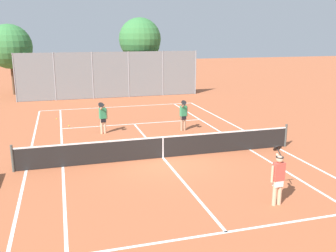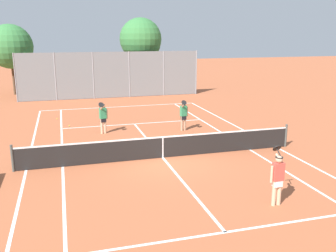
# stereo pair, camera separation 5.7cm
# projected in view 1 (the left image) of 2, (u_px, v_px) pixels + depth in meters

# --- Properties ---
(ground_plane) EXTENTS (120.00, 120.00, 0.00)m
(ground_plane) POSITION_uv_depth(u_px,v_px,m) (163.00, 158.00, 15.97)
(ground_plane) COLOR #B25B38
(court_line_markings) EXTENTS (11.10, 23.90, 0.01)m
(court_line_markings) POSITION_uv_depth(u_px,v_px,m) (163.00, 158.00, 15.97)
(court_line_markings) COLOR white
(court_line_markings) RESTS_ON ground
(tennis_net) EXTENTS (12.00, 0.10, 1.07)m
(tennis_net) POSITION_uv_depth(u_px,v_px,m) (163.00, 146.00, 15.85)
(tennis_net) COLOR #474C47
(tennis_net) RESTS_ON ground
(player_near_side) EXTENTS (0.64, 0.75, 1.77)m
(player_near_side) POSITION_uv_depth(u_px,v_px,m) (278.00, 177.00, 11.40)
(player_near_side) COLOR #D8A884
(player_near_side) RESTS_ON ground
(player_far_left) EXTENTS (0.54, 0.84, 1.77)m
(player_far_left) POSITION_uv_depth(u_px,v_px,m) (103.00, 117.00, 19.61)
(player_far_left) COLOR #D8A884
(player_far_left) RESTS_ON ground
(player_far_right) EXTENTS (0.57, 0.81, 1.77)m
(player_far_right) POSITION_uv_depth(u_px,v_px,m) (183.00, 114.00, 20.22)
(player_far_right) COLOR tan
(player_far_right) RESTS_ON ground
(loose_tennis_ball_0) EXTENTS (0.07, 0.07, 0.07)m
(loose_tennis_ball_0) POSITION_uv_depth(u_px,v_px,m) (57.00, 119.00, 23.13)
(loose_tennis_ball_0) COLOR #D1DB33
(loose_tennis_ball_0) RESTS_ON ground
(loose_tennis_ball_2) EXTENTS (0.07, 0.07, 0.07)m
(loose_tennis_ball_2) POSITION_uv_depth(u_px,v_px,m) (69.00, 126.00, 21.34)
(loose_tennis_ball_2) COLOR #D1DB33
(loose_tennis_ball_2) RESTS_ON ground
(back_fence) EXTENTS (14.74, 0.08, 3.75)m
(back_fence) POSITION_uv_depth(u_px,v_px,m) (111.00, 75.00, 30.40)
(back_fence) COLOR gray
(back_fence) RESTS_ON ground
(tree_behind_left) EXTENTS (3.73, 3.73, 5.95)m
(tree_behind_left) POSITION_uv_depth(u_px,v_px,m) (11.00, 48.00, 31.43)
(tree_behind_left) COLOR brown
(tree_behind_left) RESTS_ON ground
(tree_behind_right) EXTENTS (3.68, 3.68, 6.52)m
(tree_behind_right) POSITION_uv_depth(u_px,v_px,m) (141.00, 40.00, 32.79)
(tree_behind_right) COLOR brown
(tree_behind_right) RESTS_ON ground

